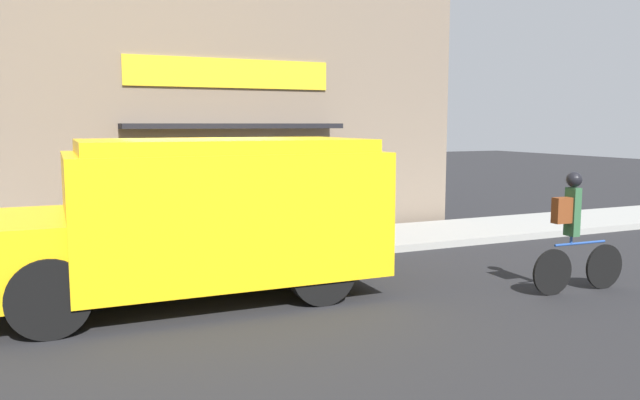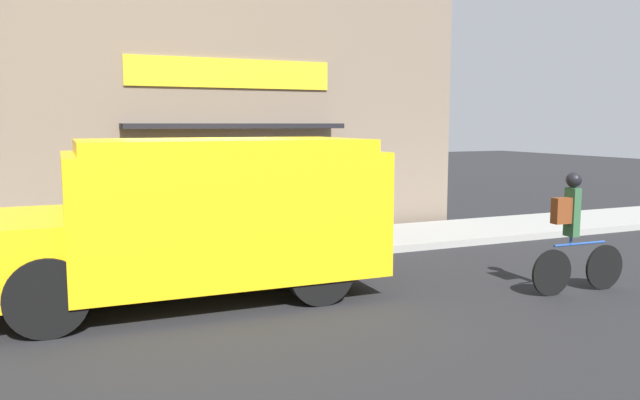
% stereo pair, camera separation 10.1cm
% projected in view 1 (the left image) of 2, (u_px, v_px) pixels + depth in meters
% --- Properties ---
extents(ground_plane, '(70.00, 70.00, 0.00)m').
position_uv_depth(ground_plane, '(207.00, 271.00, 10.17)').
color(ground_plane, '#232326').
extents(sidewalk, '(28.00, 2.24, 0.14)m').
position_uv_depth(sidewalk, '(192.00, 254.00, 11.18)').
color(sidewalk, '#999993').
rests_on(sidewalk, ground_plane).
extents(storefront, '(12.88, 0.85, 5.87)m').
position_uv_depth(storefront, '(174.00, 96.00, 12.19)').
color(storefront, '#756656').
rests_on(storefront, ground_plane).
extents(school_bus, '(5.41, 2.82, 2.18)m').
position_uv_depth(school_bus, '(200.00, 215.00, 8.55)').
color(school_bus, yellow).
rests_on(school_bus, ground_plane).
extents(cyclist, '(1.61, 0.22, 1.73)m').
position_uv_depth(cyclist, '(574.00, 234.00, 8.79)').
color(cyclist, black).
rests_on(cyclist, ground_plane).
extents(trash_bin, '(0.58, 0.58, 0.86)m').
position_uv_depth(trash_bin, '(90.00, 226.00, 11.15)').
color(trash_bin, '#38383D').
rests_on(trash_bin, sidewalk).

